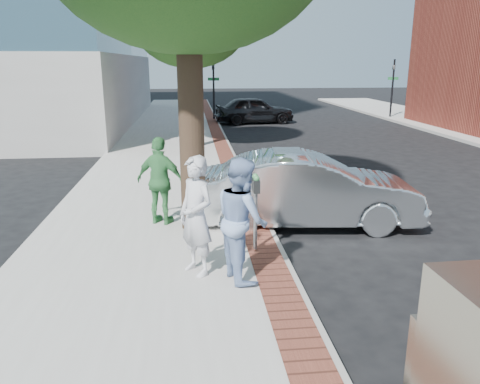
{
  "coord_description": "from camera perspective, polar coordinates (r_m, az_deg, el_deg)",
  "views": [
    {
      "loc": [
        -0.63,
        -7.77,
        3.62
      ],
      "look_at": [
        0.3,
        0.87,
        1.2
      ],
      "focal_mm": 35.0,
      "sensor_mm": 36.0,
      "label": 1
    }
  ],
  "objects": [
    {
      "name": "ground",
      "position": [
        8.6,
        -1.36,
        -9.35
      ],
      "size": [
        120.0,
        120.0,
        0.0
      ],
      "primitive_type": "plane",
      "color": "black",
      "rests_on": "ground"
    },
    {
      "name": "sidewalk",
      "position": [
        16.19,
        -9.05,
        2.72
      ],
      "size": [
        5.0,
        60.0,
        0.15
      ],
      "primitive_type": "cube",
      "color": "#9E9991",
      "rests_on": "ground"
    },
    {
      "name": "brick_strip",
      "position": [
        16.2,
        -1.26,
        3.21
      ],
      "size": [
        0.6,
        60.0,
        0.01
      ],
      "primitive_type": "cube",
      "color": "brown",
      "rests_on": "sidewalk"
    },
    {
      "name": "curb",
      "position": [
        16.25,
        -0.03,
        2.96
      ],
      "size": [
        0.1,
        60.0,
        0.15
      ],
      "primitive_type": "cube",
      "color": "gray",
      "rests_on": "ground"
    },
    {
      "name": "signal_near",
      "position": [
        29.84,
        -3.24,
        12.91
      ],
      "size": [
        0.7,
        0.15,
        3.8
      ],
      "color": "black",
      "rests_on": "ground"
    },
    {
      "name": "signal_far",
      "position": [
        32.57,
        18.12,
        12.41
      ],
      "size": [
        0.7,
        0.15,
        3.8
      ],
      "color": "black",
      "rests_on": "ground"
    },
    {
      "name": "tree_far",
      "position": [
        19.84,
        -6.09,
        20.33
      ],
      "size": [
        4.8,
        4.8,
        7.14
      ],
      "color": "black",
      "rests_on": "sidewalk"
    },
    {
      "name": "parking_meter",
      "position": [
        8.7,
        1.92,
        -0.55
      ],
      "size": [
        0.12,
        0.32,
        1.47
      ],
      "color": "gray",
      "rests_on": "sidewalk"
    },
    {
      "name": "person_gray",
      "position": [
        7.77,
        -5.37,
        -2.96
      ],
      "size": [
        0.83,
        0.88,
        2.02
      ],
      "primitive_type": "imported",
      "rotation": [
        0.0,
        0.0,
        -0.94
      ],
      "color": "silver",
      "rests_on": "sidewalk"
    },
    {
      "name": "person_officer",
      "position": [
        7.59,
        0.24,
        -3.31
      ],
      "size": [
        0.99,
        1.15,
        2.03
      ],
      "primitive_type": "imported",
      "rotation": [
        0.0,
        0.0,
        1.83
      ],
      "color": "#849FCC",
      "rests_on": "sidewalk"
    },
    {
      "name": "person_green",
      "position": [
        10.33,
        -9.65,
        1.31
      ],
      "size": [
        1.22,
        0.91,
        1.93
      ],
      "primitive_type": "imported",
      "rotation": [
        0.0,
        0.0,
        2.7
      ],
      "color": "#3E8A4A",
      "rests_on": "sidewalk"
    },
    {
      "name": "sedan_silver",
      "position": [
        10.69,
        8.18,
        0.26
      ],
      "size": [
        5.18,
        2.27,
        1.66
      ],
      "primitive_type": "imported",
      "rotation": [
        0.0,
        0.0,
        1.46
      ],
      "color": "silver",
      "rests_on": "ground"
    },
    {
      "name": "bg_car",
      "position": [
        28.88,
        1.76,
        9.97
      ],
      "size": [
        4.92,
        2.38,
        1.62
      ],
      "primitive_type": "imported",
      "rotation": [
        0.0,
        0.0,
        1.67
      ],
      "color": "black",
      "rests_on": "ground"
    }
  ]
}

